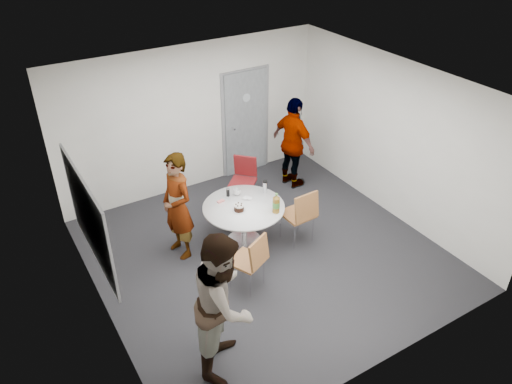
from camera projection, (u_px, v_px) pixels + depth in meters
floor at (265, 253)px, 7.84m from camera, size 5.00×5.00×0.00m
ceiling at (267, 89)px, 6.41m from camera, size 5.00×5.00×0.00m
wall_back at (192, 119)px, 8.94m from camera, size 5.00×0.00×5.00m
wall_left at (92, 234)px, 6.03m from camera, size 0.00×5.00×5.00m
wall_right at (394, 140)px, 8.23m from camera, size 0.00×5.00×5.00m
wall_front at (391, 281)px, 5.31m from camera, size 5.00×0.00×5.00m
door at (246, 123)px, 9.58m from camera, size 1.02×0.17×2.12m
whiteboard at (89, 218)px, 6.14m from camera, size 0.04×1.90×1.25m
table at (246, 210)px, 7.82m from camera, size 1.28×1.28×1.00m
chair_near_left at (252, 258)px, 6.89m from camera, size 0.58×0.60×0.90m
chair_near_right at (301, 212)px, 7.78m from camera, size 0.48×0.52×0.96m
chair_far at (244, 176)px, 8.80m from camera, size 0.63×0.63×0.90m
person_main at (178, 207)px, 7.42m from camera, size 0.51×0.69×1.72m
person_left at (224, 302)px, 5.63m from camera, size 1.13×1.15×1.87m
person_right at (294, 143)px, 9.17m from camera, size 0.57×1.08×1.75m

